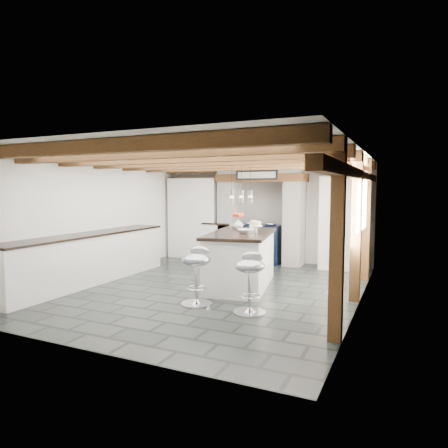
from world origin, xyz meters
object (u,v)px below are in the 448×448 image
at_px(kitchen_island, 241,259).
at_px(bar_stool_far, 197,269).
at_px(bar_stool_near, 250,276).
at_px(range_cooker, 261,243).

distance_m(kitchen_island, bar_stool_far, 1.36).
distance_m(kitchen_island, bar_stool_near, 1.58).
bearing_deg(bar_stool_near, bar_stool_far, 161.12).
xyz_separation_m(range_cooker, kitchen_island, (0.45, -2.33, 0.03)).
bearing_deg(bar_stool_near, kitchen_island, 101.78).
relative_size(kitchen_island, bar_stool_near, 2.46).
height_order(range_cooker, bar_stool_far, range_cooker).
height_order(kitchen_island, bar_stool_near, kitchen_island).
height_order(kitchen_island, bar_stool_far, kitchen_island).
distance_m(range_cooker, bar_stool_far, 3.69).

